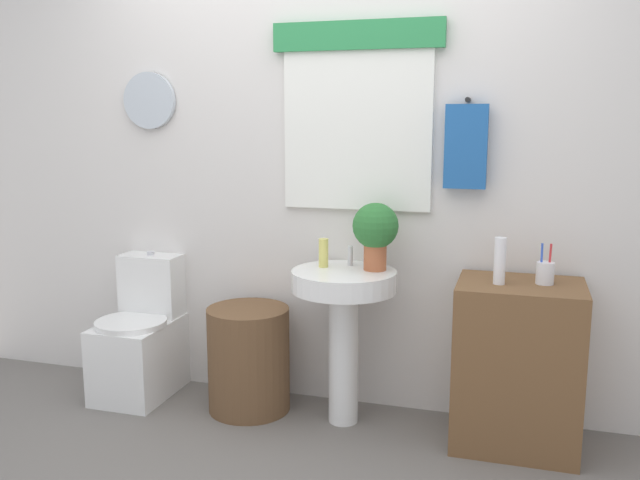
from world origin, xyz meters
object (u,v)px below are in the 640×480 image
at_px(wooden_cabinet, 517,365).
at_px(lotion_bottle, 500,261).
at_px(soap_bottle, 323,253).
at_px(potted_plant, 375,230).
at_px(toothbrush_cup, 545,273).
at_px(pedestal_sink, 344,309).
at_px(laundry_hamper, 249,359).
at_px(toilet, 141,341).

xyz_separation_m(wooden_cabinet, lotion_bottle, (-0.10, -0.04, 0.49)).
xyz_separation_m(soap_bottle, potted_plant, (0.26, 0.01, 0.13)).
distance_m(potted_plant, toothbrush_cup, 0.81).
relative_size(pedestal_sink, toothbrush_cup, 4.22).
distance_m(wooden_cabinet, potted_plant, 0.91).
height_order(wooden_cabinet, lotion_bottle, lotion_bottle).
relative_size(laundry_hamper, toothbrush_cup, 2.96).
height_order(wooden_cabinet, soap_bottle, soap_bottle).
bearing_deg(potted_plant, toothbrush_cup, -2.89).
relative_size(laundry_hamper, wooden_cabinet, 0.71).
bearing_deg(laundry_hamper, pedestal_sink, 0.00).
xyz_separation_m(wooden_cabinet, soap_bottle, (-0.95, 0.05, 0.46)).
bearing_deg(toothbrush_cup, pedestal_sink, -178.76).
bearing_deg(potted_plant, soap_bottle, -177.80).
distance_m(toilet, laundry_hamper, 0.66).
xyz_separation_m(potted_plant, lotion_bottle, (0.59, -0.10, -0.10)).
xyz_separation_m(toilet, soap_bottle, (1.05, 0.02, 0.56)).
bearing_deg(pedestal_sink, laundry_hamper, 180.00).
height_order(potted_plant, toothbrush_cup, potted_plant).
xyz_separation_m(laundry_hamper, pedestal_sink, (0.51, 0.00, 0.31)).
bearing_deg(toothbrush_cup, lotion_bottle, -163.08).
relative_size(toilet, potted_plant, 2.35).
distance_m(pedestal_sink, toothbrush_cup, 0.96).
distance_m(laundry_hamper, soap_bottle, 0.70).
relative_size(laundry_hamper, soap_bottle, 3.82).
distance_m(toilet, toothbrush_cup, 2.16).
bearing_deg(potted_plant, toilet, -178.83).
distance_m(potted_plant, lotion_bottle, 0.61).
xyz_separation_m(lotion_bottle, toothbrush_cup, (0.20, 0.06, -0.05)).
relative_size(soap_bottle, potted_plant, 0.43).
bearing_deg(wooden_cabinet, toilet, 179.05).
bearing_deg(toothbrush_cup, potted_plant, 177.11).
height_order(soap_bottle, toothbrush_cup, toothbrush_cup).
relative_size(toilet, lotion_bottle, 3.66).
distance_m(toilet, soap_bottle, 1.19).
bearing_deg(pedestal_sink, wooden_cabinet, 0.00).
bearing_deg(toothbrush_cup, wooden_cabinet, -168.50).
distance_m(laundry_hamper, toothbrush_cup, 1.55).
xyz_separation_m(pedestal_sink, potted_plant, (0.14, 0.06, 0.39)).
bearing_deg(lotion_bottle, pedestal_sink, 176.87).
height_order(toilet, pedestal_sink, pedestal_sink).
distance_m(toilet, potted_plant, 1.48).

